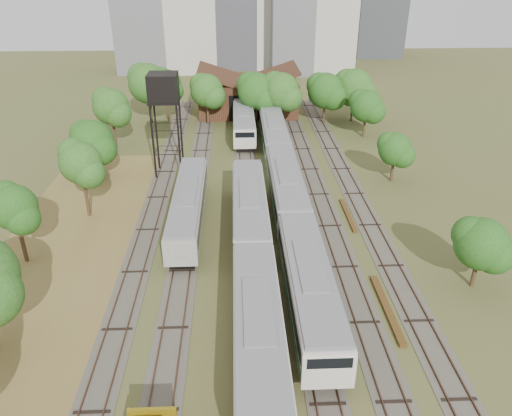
{
  "coord_description": "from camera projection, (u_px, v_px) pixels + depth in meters",
  "views": [
    {
      "loc": [
        -3.22,
        -25.11,
        24.14
      ],
      "look_at": [
        -1.41,
        17.13,
        2.5
      ],
      "focal_mm": 35.0,
      "sensor_mm": 36.0,
      "label": 1
    }
  ],
  "objects": [
    {
      "name": "ground",
      "position": [
        288.0,
        357.0,
        33.46
      ],
      "size": [
        240.0,
        240.0,
        0.0
      ],
      "primitive_type": "plane",
      "color": "#475123",
      "rests_on": "ground"
    },
    {
      "name": "old_grey_coach",
      "position": [
        188.0,
        206.0,
        49.12
      ],
      "size": [
        2.92,
        18.0,
        3.61
      ],
      "color": "black",
      "rests_on": "ground"
    },
    {
      "name": "rail_pile_far",
      "position": [
        348.0,
        215.0,
        51.3
      ],
      "size": [
        0.44,
        7.11,
        0.23
      ],
      "primitive_type": "cube",
      "color": "brown",
      "rests_on": "ground"
    },
    {
      "name": "tree_band_left",
      "position": [
        50.0,
        188.0,
        44.11
      ],
      "size": [
        7.43,
        54.35,
        8.68
      ],
      "color": "#382616",
      "rests_on": "ground"
    },
    {
      "name": "water_tower",
      "position": [
        163.0,
        90.0,
        56.87
      ],
      "size": [
        3.5,
        3.5,
        12.1
      ],
      "color": "black",
      "rests_on": "ground"
    },
    {
      "name": "railcar_rear",
      "position": [
        244.0,
        122.0,
        73.17
      ],
      "size": [
        3.08,
        16.08,
        3.81
      ],
      "color": "black",
      "rests_on": "ground"
    },
    {
      "name": "railcar_green_set",
      "position": [
        286.0,
        188.0,
        52.41
      ],
      "size": [
        3.24,
        52.08,
        4.01
      ],
      "color": "black",
      "rests_on": "ground"
    },
    {
      "name": "tracks",
      "position": [
        260.0,
        195.0,
        55.65
      ],
      "size": [
        24.6,
        80.0,
        0.19
      ],
      "color": "#4C473D",
      "rests_on": "ground"
    },
    {
      "name": "railcar_red_set",
      "position": [
        253.0,
        260.0,
        40.09
      ],
      "size": [
        3.24,
        34.58,
        4.02
      ],
      "color": "black",
      "rests_on": "ground"
    },
    {
      "name": "maintenance_shed",
      "position": [
        248.0,
        95.0,
        83.66
      ],
      "size": [
        16.45,
        11.55,
        7.58
      ],
      "color": "#362113",
      "rests_on": "ground"
    },
    {
      "name": "tree_band_right",
      "position": [
        398.0,
        146.0,
        57.63
      ],
      "size": [
        4.69,
        41.55,
        6.92
      ],
      "color": "#382616",
      "rests_on": "ground"
    },
    {
      "name": "dry_grass_patch",
      "position": [
        54.0,
        291.0,
        39.88
      ],
      "size": [
        14.0,
        60.0,
        0.04
      ],
      "primitive_type": "cube",
      "color": "brown",
      "rests_on": "ground"
    },
    {
      "name": "rail_pile_near",
      "position": [
        387.0,
        309.0,
        37.76
      ],
      "size": [
        0.55,
        8.21,
        0.27
      ],
      "primitive_type": "cube",
      "color": "brown",
      "rests_on": "ground"
    },
    {
      "name": "tree_band_far",
      "position": [
        253.0,
        88.0,
        76.28
      ],
      "size": [
        38.06,
        10.04,
        9.29
      ],
      "color": "#382616",
      "rests_on": "ground"
    }
  ]
}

